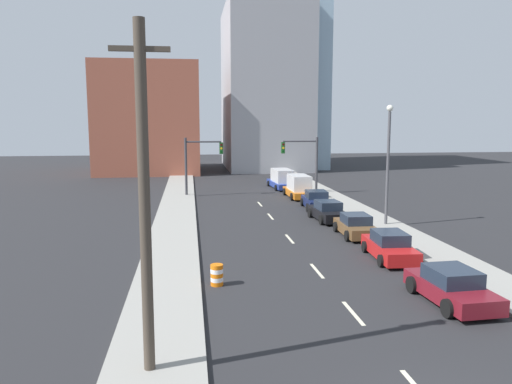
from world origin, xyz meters
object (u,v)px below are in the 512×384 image
object	(u,v)px
traffic_barrel	(217,275)
sedan_black	(328,212)
traffic_signal_left	(197,159)
traffic_signal_right	(306,158)
sedan_brown	(356,226)
sedan_maroon	(451,287)
box_truck_orange	(299,187)
street_lamp	(388,157)
sedan_red	(390,247)
sedan_navy	(316,200)
utility_pole_left_near	(144,200)
box_truck_blue	(282,179)

from	to	relation	value
traffic_barrel	sedan_black	xyz separation A→B (m)	(8.86, 13.52, 0.19)
traffic_signal_left	traffic_signal_right	distance (m)	10.75
traffic_signal_right	sedan_brown	world-z (taller)	traffic_signal_right
sedan_maroon	box_truck_orange	bearing A→B (deg)	87.34
street_lamp	box_truck_orange	distance (m)	14.42
sedan_red	sedan_navy	xyz separation A→B (m)	(0.01, 15.45, 0.02)
traffic_signal_right	sedan_maroon	size ratio (longest dim) A/B	1.26
sedan_navy	sedan_brown	bearing A→B (deg)	-86.92
utility_pole_left_near	traffic_barrel	size ratio (longest dim) A/B	10.42
utility_pole_left_near	sedan_maroon	distance (m)	13.02
sedan_red	box_truck_blue	size ratio (longest dim) A/B	0.75
traffic_signal_left	sedan_brown	distance (m)	21.02
traffic_signal_left	sedan_navy	bearing A→B (deg)	-40.70
sedan_red	sedan_black	distance (m)	10.43
traffic_signal_left	sedan_black	size ratio (longest dim) A/B	1.25
sedan_brown	sedan_black	size ratio (longest dim) A/B	0.95
traffic_signal_left	traffic_signal_right	bearing A→B (deg)	0.00
sedan_navy	box_truck_orange	xyz separation A→B (m)	(-0.15, 6.06, 0.34)
sedan_maroon	sedan_black	bearing A→B (deg)	88.31
traffic_signal_left	sedan_brown	size ratio (longest dim) A/B	1.32
sedan_brown	sedan_navy	distance (m)	10.10
traffic_signal_left	sedan_brown	xyz separation A→B (m)	(9.64, -18.43, -3.00)
street_lamp	sedan_navy	world-z (taller)	street_lamp
traffic_signal_left	traffic_barrel	bearing A→B (deg)	-89.16
sedan_brown	box_truck_blue	size ratio (longest dim) A/B	0.70
utility_pole_left_near	sedan_maroon	world-z (taller)	utility_pole_left_near
traffic_signal_right	sedan_navy	distance (m)	8.90
street_lamp	sedan_maroon	size ratio (longest dim) A/B	1.84
sedan_black	box_truck_blue	xyz separation A→B (m)	(-0.09, 17.87, 0.32)
sedan_navy	box_truck_blue	xyz separation A→B (m)	(-0.52, 12.84, 0.30)
street_lamp	sedan_black	xyz separation A→B (m)	(-3.44, 2.46, -4.15)
traffic_signal_right	traffic_barrel	world-z (taller)	traffic_signal_right
traffic_signal_left	utility_pole_left_near	bearing A→B (deg)	-93.24
traffic_barrel	box_truck_orange	xyz separation A→B (m)	(9.13, 24.61, 0.55)
utility_pole_left_near	sedan_navy	xyz separation A→B (m)	(11.64, 26.14, -4.39)
sedan_black	traffic_barrel	bearing A→B (deg)	-126.16
traffic_signal_right	sedan_navy	xyz separation A→B (m)	(-1.06, -8.33, -2.96)
sedan_navy	box_truck_blue	world-z (taller)	box_truck_blue
traffic_barrel	box_truck_orange	bearing A→B (deg)	69.64
utility_pole_left_near	street_lamp	size ratio (longest dim) A/B	1.19
sedan_maroon	sedan_navy	bearing A→B (deg)	86.96
street_lamp	traffic_signal_left	bearing A→B (deg)	128.76
sedan_red	utility_pole_left_near	bearing A→B (deg)	-134.00
traffic_barrel	box_truck_blue	distance (m)	32.60
traffic_signal_right	street_lamp	world-z (taller)	street_lamp
traffic_barrel	street_lamp	xyz separation A→B (m)	(12.30, 11.06, 4.34)
street_lamp	sedan_black	distance (m)	5.92
street_lamp	sedan_navy	size ratio (longest dim) A/B	1.85
utility_pole_left_near	traffic_signal_right	bearing A→B (deg)	69.77
traffic_barrel	traffic_signal_left	bearing A→B (deg)	90.84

